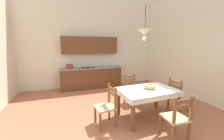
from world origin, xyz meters
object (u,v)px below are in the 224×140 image
at_px(dining_chair_tv_side, 107,107).
at_px(kitchen_cabinetry, 91,68).
at_px(dining_chair_window_side, 178,96).
at_px(dining_chair_kitchen_side, 132,90).
at_px(pendant_lamp, 145,33).
at_px(dining_chair_camera_side, 176,118).
at_px(dining_table, 147,94).
at_px(fruit_bowl, 150,86).

bearing_deg(dining_chair_tv_side, kitchen_cabinetry, 86.04).
xyz_separation_m(dining_chair_window_side, dining_chair_kitchen_side, (-0.97, 0.90, 0.00)).
xyz_separation_m(dining_chair_window_side, dining_chair_tv_side, (-2.08, 0.00, 0.00)).
bearing_deg(pendant_lamp, dining_chair_tv_side, -176.02).
relative_size(dining_chair_camera_side, pendant_lamp, 1.16).
relative_size(dining_table, dining_chair_camera_side, 1.56).
bearing_deg(fruit_bowl, dining_chair_window_side, -0.47).
bearing_deg(dining_chair_window_side, dining_table, -178.56).
xyz_separation_m(dining_chair_tv_side, dining_chair_camera_side, (1.12, -0.93, 0.00)).
bearing_deg(kitchen_cabinetry, dining_chair_window_side, -58.36).
relative_size(dining_chair_kitchen_side, pendant_lamp, 1.16).
bearing_deg(fruit_bowl, dining_table, -161.17).
height_order(dining_chair_kitchen_side, dining_chair_camera_side, same).
xyz_separation_m(fruit_bowl, pendant_lamp, (-0.18, 0.06, 1.31)).
relative_size(dining_table, dining_chair_tv_side, 1.56).
bearing_deg(pendant_lamp, dining_chair_camera_side, -81.38).
distance_m(dining_table, dining_chair_tv_side, 1.07).
relative_size(dining_chair_tv_side, fruit_bowl, 3.10).
distance_m(dining_table, pendant_lamp, 1.50).
height_order(dining_chair_tv_side, dining_chair_kitchen_side, same).
height_order(kitchen_cabinetry, dining_chair_window_side, kitchen_cabinetry).
height_order(dining_chair_window_side, fruit_bowl, dining_chair_window_side).
bearing_deg(dining_chair_camera_side, dining_chair_tv_side, 140.34).
xyz_separation_m(dining_chair_kitchen_side, dining_chair_camera_side, (0.01, -1.83, 0.00)).
relative_size(kitchen_cabinetry, dining_chair_kitchen_side, 2.79).
bearing_deg(dining_chair_camera_side, dining_table, 94.74).
height_order(kitchen_cabinetry, fruit_bowl, kitchen_cabinetry).
xyz_separation_m(kitchen_cabinetry, fruit_bowl, (0.94, -3.02, -0.04)).
distance_m(dining_chair_kitchen_side, dining_chair_camera_side, 1.83).
relative_size(kitchen_cabinetry, dining_table, 1.79).
relative_size(dining_chair_tv_side, dining_chair_kitchen_side, 1.00).
distance_m(dining_chair_window_side, dining_chair_kitchen_side, 1.32).
bearing_deg(dining_chair_window_side, fruit_bowl, 179.53).
bearing_deg(kitchen_cabinetry, dining_table, -74.62).
height_order(kitchen_cabinetry, dining_chair_camera_side, kitchen_cabinetry).
bearing_deg(dining_chair_window_side, dining_chair_camera_side, -135.64).
bearing_deg(dining_chair_kitchen_side, dining_chair_tv_side, -141.17).
distance_m(dining_chair_window_side, dining_chair_tv_side, 2.08).
distance_m(dining_chair_tv_side, fruit_bowl, 1.21).
bearing_deg(pendant_lamp, fruit_bowl, -19.61).
bearing_deg(pendant_lamp, dining_chair_kitchen_side, 80.59).
xyz_separation_m(kitchen_cabinetry, dining_table, (0.84, -3.05, -0.23)).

